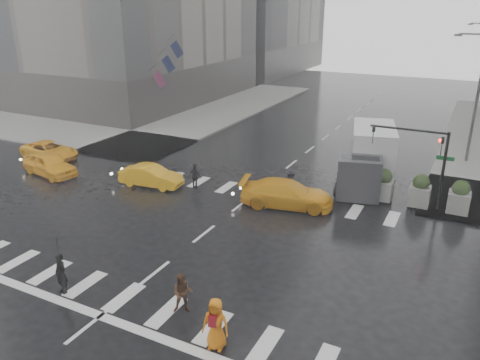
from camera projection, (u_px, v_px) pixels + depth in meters
The scene contains 19 objects.
ground at pixel (204, 234), 23.14m from camera, with size 120.00×120.00×0.00m, color black.
sidewalk_nw at pixel (126, 119), 45.97m from camera, with size 35.00×35.00×0.15m, color gray.
road_markings at pixel (204, 234), 23.14m from camera, with size 18.00×48.00×0.01m, color silver, non-canonical shape.
traffic_signal_pole at pixel (425, 153), 24.86m from camera, with size 4.45×0.42×4.50m.
street_lamp_near at pixel (476, 93), 31.79m from camera, with size 2.15×0.22×9.00m.
planter_west at pixel (383, 185), 26.66m from camera, with size 1.10×1.10×1.80m.
planter_mid at pixel (420, 191), 25.81m from camera, with size 1.10×1.10×1.80m.
planter_east at pixel (459, 197), 24.96m from camera, with size 1.10×1.10×1.80m.
flag_cluster at pixel (166, 62), 42.96m from camera, with size 2.87×3.06×4.69m.
pedestrian_black at pixel (58, 256), 17.90m from camera, with size 1.11×1.13×2.43m.
pedestrian_brown at pixel (183, 293), 17.04m from camera, with size 0.77×0.60×1.58m, color #472B19.
pedestrian_orange at pixel (216, 324), 15.20m from camera, with size 1.00×0.75×1.84m.
pedestrian_far_a at pixel (195, 176), 28.56m from camera, with size 0.92×0.56×1.57m, color black.
pedestrian_far_b at pixel (291, 184), 27.03m from camera, with size 1.18×0.65×1.82m, color black.
taxi_front at pixel (49, 164), 30.84m from camera, with size 1.76×4.37×1.49m, color #FFAD0D.
taxi_mid at pixel (151, 176), 29.00m from camera, with size 1.38×3.97×1.31m, color #FFAD0D.
taxi_rear at pixel (287, 194), 26.06m from camera, with size 2.10×4.56×1.50m, color #FFAD0D.
taxi_far at pixel (50, 150), 34.13m from camera, with size 2.10×4.03×1.26m, color #FFAD0D.
box_truck at pixel (369, 156), 28.65m from camera, with size 2.51×6.70×3.56m.
Camera 1 is at (10.97, -17.64, 10.68)m, focal length 35.00 mm.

